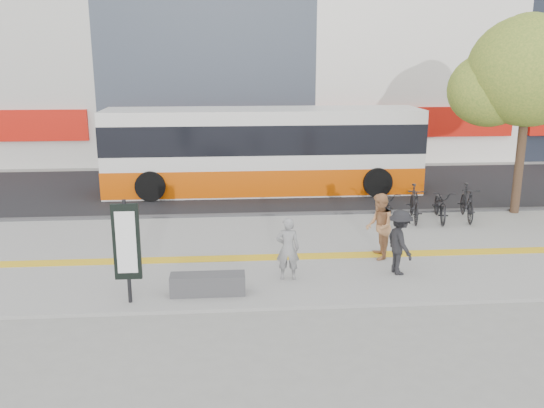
{
  "coord_description": "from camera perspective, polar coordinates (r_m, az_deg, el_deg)",
  "views": [
    {
      "loc": [
        -2.13,
        -12.8,
        5.07
      ],
      "look_at": [
        -0.97,
        2.0,
        1.22
      ],
      "focal_mm": 38.06,
      "sensor_mm": 36.0,
      "label": 1
    }
  ],
  "objects": [
    {
      "name": "bus",
      "position": [
        21.63,
        -0.87,
        5.07
      ],
      "size": [
        11.65,
        2.76,
        3.1
      ],
      "color": "silver",
      "rests_on": "street"
    },
    {
      "name": "pedestrian_dark",
      "position": [
        13.75,
        12.54,
        -3.7
      ],
      "size": [
        0.73,
        1.08,
        1.54
      ],
      "primitive_type": "imported",
      "rotation": [
        0.0,
        0.0,
        1.73
      ],
      "color": "black",
      "rests_on": "sidewalk"
    },
    {
      "name": "bench",
      "position": [
        12.55,
        -6.37,
        -7.88
      ],
      "size": [
        1.6,
        0.45,
        0.45
      ],
      "primitive_type": "cube",
      "color": "#3E3E41",
      "rests_on": "sidewalk"
    },
    {
      "name": "street",
      "position": [
        22.47,
        1.06,
        1.56
      ],
      "size": [
        40.0,
        8.0,
        0.06
      ],
      "primitive_type": "cube",
      "color": "black",
      "rests_on": "ground"
    },
    {
      "name": "bicycle_row",
      "position": [
        18.43,
        15.03,
        -0.02
      ],
      "size": [
        3.46,
        1.98,
        1.1
      ],
      "color": "black",
      "rests_on": "sidewalk"
    },
    {
      "name": "seated_woman",
      "position": [
        13.11,
        1.57,
        -4.43
      ],
      "size": [
        0.57,
        0.4,
        1.46
      ],
      "primitive_type": "imported",
      "rotation": [
        0.0,
        0.0,
        3.04
      ],
      "color": "black",
      "rests_on": "sidewalk"
    },
    {
      "name": "street_tree",
      "position": [
        19.94,
        23.87,
        11.72
      ],
      "size": [
        4.4,
        3.8,
        6.31
      ],
      "color": "#332517",
      "rests_on": "sidewalk"
    },
    {
      "name": "tactile_strip",
      "position": [
        14.82,
        4.04,
        -5.16
      ],
      "size": [
        40.0,
        0.45,
        0.01
      ],
      "primitive_type": "cube",
      "color": "gold",
      "rests_on": "sidewalk"
    },
    {
      "name": "signboard",
      "position": [
        12.06,
        -14.19,
        -3.8
      ],
      "size": [
        0.55,
        0.1,
        2.2
      ],
      "color": "black",
      "rests_on": "sidewalk"
    },
    {
      "name": "ground",
      "position": [
        13.93,
        4.64,
        -6.87
      ],
      "size": [
        120.0,
        120.0,
        0.0
      ],
      "primitive_type": "plane",
      "color": "slate",
      "rests_on": "ground"
    },
    {
      "name": "pedestrian_tan",
      "position": [
        14.66,
        10.55,
        -2.19
      ],
      "size": [
        0.73,
        0.88,
        1.67
      ],
      "primitive_type": "imported",
      "rotation": [
        0.0,
        0.0,
        -1.7
      ],
      "color": "#B27A4D",
      "rests_on": "sidewalk"
    },
    {
      "name": "sidewalk",
      "position": [
        15.31,
        3.76,
        -4.69
      ],
      "size": [
        40.0,
        7.0,
        0.08
      ],
      "primitive_type": "cube",
      "color": "slate",
      "rests_on": "ground"
    },
    {
      "name": "curb",
      "position": [
        18.61,
        2.24,
        -1.07
      ],
      "size": [
        40.0,
        0.25,
        0.14
      ],
      "primitive_type": "cube",
      "color": "#3E3E41",
      "rests_on": "ground"
    }
  ]
}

